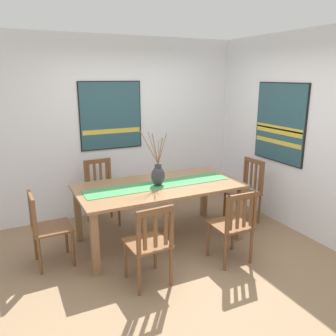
% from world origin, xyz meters
% --- Properties ---
extents(ground_plane, '(6.40, 6.40, 0.03)m').
position_xyz_m(ground_plane, '(0.00, 0.00, -0.01)').
color(ground_plane, '#8E7051').
extents(wall_back, '(6.40, 0.12, 2.70)m').
position_xyz_m(wall_back, '(0.00, 1.86, 1.35)').
color(wall_back, silver).
rests_on(wall_back, ground_plane).
extents(wall_side, '(0.12, 6.40, 2.70)m').
position_xyz_m(wall_side, '(1.86, 0.00, 1.35)').
color(wall_side, silver).
rests_on(wall_side, ground_plane).
extents(dining_table, '(2.09, 1.06, 0.77)m').
position_xyz_m(dining_table, '(-0.05, 0.55, 0.68)').
color(dining_table, '#8E6642').
rests_on(dining_table, ground_plane).
extents(table_runner, '(1.92, 0.36, 0.01)m').
position_xyz_m(table_runner, '(-0.05, 0.55, 0.77)').
color(table_runner, '#388447').
rests_on(table_runner, dining_table).
extents(centerpiece_vase, '(0.39, 0.17, 0.73)m').
position_xyz_m(centerpiece_vase, '(-0.07, 0.52, 0.91)').
color(centerpiece_vase, '#333338').
rests_on(centerpiece_vase, dining_table).
extents(chair_0, '(0.42, 0.42, 0.89)m').
position_xyz_m(chair_0, '(0.49, -0.32, 0.47)').
color(chair_0, brown).
rests_on(chair_0, ground_plane).
extents(chair_1, '(0.43, 0.43, 0.94)m').
position_xyz_m(chair_1, '(-0.58, 1.43, 0.49)').
color(chair_1, brown).
rests_on(chair_1, ground_plane).
extents(chair_2, '(0.44, 0.44, 0.90)m').
position_xyz_m(chair_2, '(-0.55, -0.32, 0.47)').
color(chair_2, brown).
rests_on(chair_2, ground_plane).
extents(chair_3, '(0.44, 0.44, 0.94)m').
position_xyz_m(chair_3, '(1.36, 0.56, 0.49)').
color(chair_3, brown).
rests_on(chair_3, ground_plane).
extents(chair_4, '(0.44, 0.44, 0.88)m').
position_xyz_m(chair_4, '(-1.44, 0.55, 0.46)').
color(chair_4, brown).
rests_on(chair_4, ground_plane).
extents(painting_on_back_wall, '(0.95, 0.05, 1.02)m').
position_xyz_m(painting_on_back_wall, '(-0.28, 1.79, 1.54)').
color(painting_on_back_wall, black).
extents(painting_on_side_wall, '(0.05, 0.95, 1.13)m').
position_xyz_m(painting_on_side_wall, '(1.79, 0.43, 1.47)').
color(painting_on_side_wall, black).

